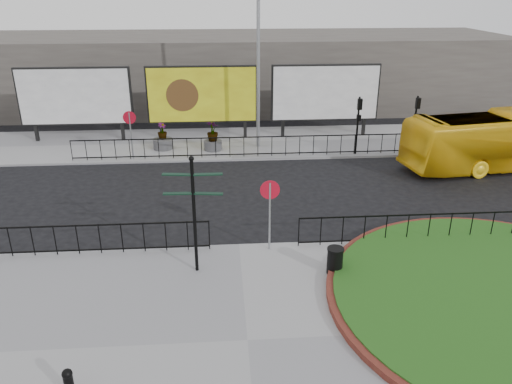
{
  "coord_description": "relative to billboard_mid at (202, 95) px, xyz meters",
  "views": [
    {
      "loc": [
        -0.52,
        -15.08,
        8.38
      ],
      "look_at": [
        0.7,
        1.63,
        1.36
      ],
      "focal_mm": 35.0,
      "sensor_mm": 36.0,
      "label": 1
    }
  ],
  "objects": [
    {
      "name": "ground",
      "position": [
        1.5,
        -12.97,
        -2.6
      ],
      "size": [
        90.0,
        90.0,
        0.0
      ],
      "primitive_type": "plane",
      "color": "black",
      "rests_on": "ground"
    },
    {
      "name": "pavement_near",
      "position": [
        1.5,
        -17.97,
        -2.54
      ],
      "size": [
        30.0,
        10.0,
        0.12
      ],
      "primitive_type": "cube",
      "color": "gray",
      "rests_on": "ground"
    },
    {
      "name": "bollard",
      "position": [
        -2.43,
        -19.51,
        -2.09
      ],
      "size": [
        0.23,
        0.23,
        0.71
      ],
      "color": "black",
      "rests_on": "pavement_near"
    },
    {
      "name": "billboard_mid",
      "position": [
        0.0,
        0.0,
        0.0
      ],
      "size": [
        6.2,
        0.31,
        4.1
      ],
      "color": "black",
      "rests_on": "pavement_far"
    },
    {
      "name": "fingerpost_sign",
      "position": [
        0.12,
        -14.54,
        -0.22
      ],
      "size": [
        1.75,
        0.39,
        3.75
      ],
      "rotation": [
        0.0,
        0.0,
        -0.13
      ],
      "color": "black",
      "rests_on": "pavement_near"
    },
    {
      "name": "building_backdrop",
      "position": [
        1.5,
        9.03,
        -0.1
      ],
      "size": [
        40.0,
        10.0,
        5.0
      ],
      "primitive_type": "cube",
      "color": "#5D5851",
      "rests_on": "ground"
    },
    {
      "name": "railing_far",
      "position": [
        2.5,
        -3.67,
        -1.93
      ],
      "size": [
        18.0,
        0.1,
        1.1
      ],
      "primitive_type": null,
      "color": "black",
      "rests_on": "pavement_far"
    },
    {
      "name": "litter_bin",
      "position": [
        4.35,
        -15.02,
        -2.05
      ],
      "size": [
        0.52,
        0.52,
        0.86
      ],
      "color": "black",
      "rests_on": "pavement_near"
    },
    {
      "name": "signal_pole_a",
      "position": [
        8.0,
        -3.63,
        -0.5
      ],
      "size": [
        0.22,
        0.26,
        3.0
      ],
      "color": "black",
      "rests_on": "pavement_far"
    },
    {
      "name": "pavement_far",
      "position": [
        1.5,
        -0.97,
        -2.54
      ],
      "size": [
        44.0,
        6.0,
        0.12
      ],
      "primitive_type": "cube",
      "color": "gray",
      "rests_on": "ground"
    },
    {
      "name": "railing_near_left",
      "position": [
        -4.5,
        -13.27,
        -1.93
      ],
      "size": [
        10.0,
        0.1,
        1.1
      ],
      "primitive_type": null,
      "color": "black",
      "rests_on": "pavement_near"
    },
    {
      "name": "billboard_left",
      "position": [
        -7.0,
        0.0,
        0.0
      ],
      "size": [
        6.2,
        0.31,
        4.1
      ],
      "color": "black",
      "rests_on": "pavement_far"
    },
    {
      "name": "planter_b",
      "position": [
        0.55,
        -2.36,
        -1.87
      ],
      "size": [
        0.96,
        0.96,
        1.57
      ],
      "color": "#4C4C4F",
      "rests_on": "pavement_far"
    },
    {
      "name": "lamp_post",
      "position": [
        3.01,
        -1.97,
        2.23
      ],
      "size": [
        0.74,
        0.18,
        9.23
      ],
      "color": "gray",
      "rests_on": "pavement_far"
    },
    {
      "name": "railing_near_right",
      "position": [
        8.0,
        -13.27,
        -1.93
      ],
      "size": [
        9.0,
        0.1,
        1.1
      ],
      "primitive_type": null,
      "color": "black",
      "rests_on": "pavement_near"
    },
    {
      "name": "speed_sign_far",
      "position": [
        -3.5,
        -3.57,
        -0.68
      ],
      "size": [
        0.64,
        0.07,
        2.47
      ],
      "color": "gray",
      "rests_on": "pavement_far"
    },
    {
      "name": "signal_pole_b",
      "position": [
        11.0,
        -3.63,
        -0.5
      ],
      "size": [
        0.22,
        0.26,
        3.0
      ],
      "color": "black",
      "rests_on": "pavement_far"
    },
    {
      "name": "bus",
      "position": [
        14.62,
        -5.85,
        -1.21
      ],
      "size": [
        10.25,
        3.92,
        2.79
      ],
      "primitive_type": "imported",
      "rotation": [
        0.0,
        0.0,
        1.73
      ],
      "color": "yellow",
      "rests_on": "ground"
    },
    {
      "name": "planter_a",
      "position": [
        -2.14,
        -1.97,
        -2.01
      ],
      "size": [
        1.06,
        1.06,
        1.44
      ],
      "color": "#4C4C4F",
      "rests_on": "pavement_far"
    },
    {
      "name": "speed_sign_near",
      "position": [
        2.5,
        -13.37,
        -0.68
      ],
      "size": [
        0.64,
        0.07,
        2.47
      ],
      "color": "gray",
      "rests_on": "pavement_near"
    },
    {
      "name": "billboard_right",
      "position": [
        7.0,
        0.0,
        0.0
      ],
      "size": [
        6.2,
        0.31,
        4.1
      ],
      "color": "black",
      "rests_on": "pavement_far"
    }
  ]
}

